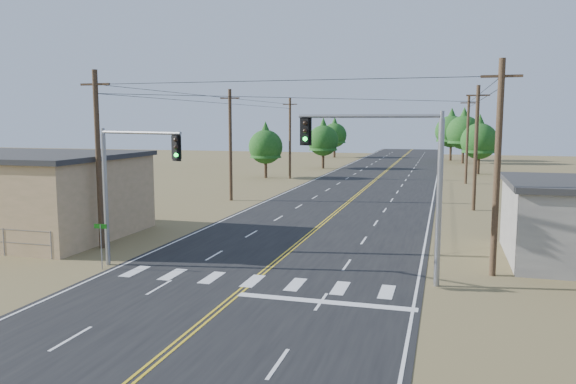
% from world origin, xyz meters
% --- Properties ---
extents(ground, '(220.00, 220.00, 0.00)m').
position_xyz_m(ground, '(0.00, 0.00, 0.00)').
color(ground, olive).
rests_on(ground, ground).
extents(road, '(15.00, 200.00, 0.02)m').
position_xyz_m(road, '(0.00, 30.00, 0.01)').
color(road, black).
rests_on(road, ground).
extents(utility_pole_left_near, '(1.80, 0.30, 10.00)m').
position_xyz_m(utility_pole_left_near, '(-10.50, 12.00, 5.12)').
color(utility_pole_left_near, '#4C3826').
rests_on(utility_pole_left_near, ground).
extents(utility_pole_left_mid, '(1.80, 0.30, 10.00)m').
position_xyz_m(utility_pole_left_mid, '(-10.50, 32.00, 5.12)').
color(utility_pole_left_mid, '#4C3826').
rests_on(utility_pole_left_mid, ground).
extents(utility_pole_left_far, '(1.80, 0.30, 10.00)m').
position_xyz_m(utility_pole_left_far, '(-10.50, 52.00, 5.12)').
color(utility_pole_left_far, '#4C3826').
rests_on(utility_pole_left_far, ground).
extents(utility_pole_right_near, '(1.80, 0.30, 10.00)m').
position_xyz_m(utility_pole_right_near, '(10.50, 12.00, 5.12)').
color(utility_pole_right_near, '#4C3826').
rests_on(utility_pole_right_near, ground).
extents(utility_pole_right_mid, '(1.80, 0.30, 10.00)m').
position_xyz_m(utility_pole_right_mid, '(10.50, 32.00, 5.12)').
color(utility_pole_right_mid, '#4C3826').
rests_on(utility_pole_right_mid, ground).
extents(utility_pole_right_far, '(1.80, 0.30, 10.00)m').
position_xyz_m(utility_pole_right_far, '(10.50, 52.00, 5.12)').
color(utility_pole_right_far, '#4C3826').
rests_on(utility_pole_right_far, ground).
extents(signal_mast_left, '(5.24, 2.13, 6.86)m').
position_xyz_m(signal_mast_left, '(-6.52, 8.29, 4.63)').
color(signal_mast_left, gray).
rests_on(signal_mast_left, ground).
extents(signal_mast_right, '(6.57, 1.02, 7.63)m').
position_xyz_m(signal_mast_right, '(6.11, 9.73, 5.18)').
color(signal_mast_right, gray).
rests_on(signal_mast_right, ground).
extents(street_sign, '(0.67, 0.06, 2.24)m').
position_xyz_m(street_sign, '(-7.80, 8.00, 1.50)').
color(street_sign, gray).
rests_on(street_sign, ground).
extents(tree_left_near, '(4.28, 4.28, 7.14)m').
position_xyz_m(tree_left_near, '(-13.70, 52.06, 4.37)').
color(tree_left_near, '#3F2D1E').
rests_on(tree_left_near, ground).
extents(tree_left_mid, '(4.60, 4.60, 7.67)m').
position_xyz_m(tree_left_mid, '(-9.66, 67.68, 4.69)').
color(tree_left_mid, '#3F2D1E').
rests_on(tree_left_mid, ground).
extents(tree_left_far, '(4.75, 4.75, 7.92)m').
position_xyz_m(tree_left_far, '(-12.99, 93.65, 4.84)').
color(tree_left_far, '#3F2D1E').
rests_on(tree_left_far, ground).
extents(tree_right_near, '(4.87, 4.87, 8.11)m').
position_xyz_m(tree_right_near, '(12.46, 64.66, 4.96)').
color(tree_right_near, '#3F2D1E').
rests_on(tree_right_near, ground).
extents(tree_right_mid, '(5.68, 5.68, 9.47)m').
position_xyz_m(tree_right_mid, '(10.96, 83.98, 5.79)').
color(tree_right_mid, '#3F2D1E').
rests_on(tree_right_mid, ground).
extents(tree_right_far, '(5.73, 5.73, 9.54)m').
position_xyz_m(tree_right_far, '(9.00, 90.77, 5.84)').
color(tree_right_far, '#3F2D1E').
rests_on(tree_right_far, ground).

